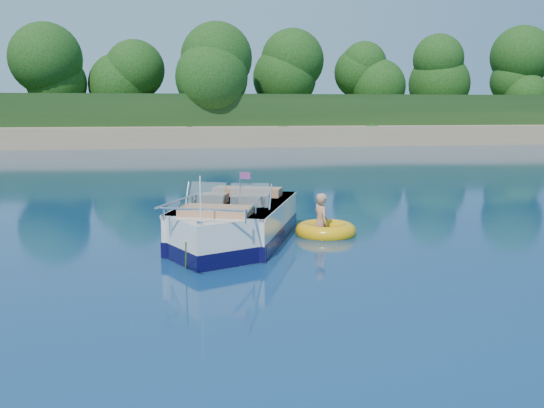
% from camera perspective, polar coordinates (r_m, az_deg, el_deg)
% --- Properties ---
extents(ground, '(160.00, 160.00, 0.00)m').
position_cam_1_polar(ground, '(10.84, -2.33, -6.40)').
color(ground, '#092143').
rests_on(ground, ground).
extents(shoreline, '(170.00, 59.00, 6.00)m').
position_cam_1_polar(shoreline, '(74.17, -8.71, 7.42)').
color(shoreline, '#987A58').
rests_on(shoreline, ground).
extents(treeline, '(150.00, 7.12, 8.19)m').
position_cam_1_polar(treeline, '(51.47, -8.31, 11.88)').
color(treeline, '#311B10').
rests_on(treeline, ground).
extents(motorboat, '(3.32, 5.53, 1.93)m').
position_cam_1_polar(motorboat, '(13.00, -3.74, -2.12)').
color(motorboat, silver).
rests_on(motorboat, ground).
extents(tow_tube, '(1.55, 1.55, 0.37)m').
position_cam_1_polar(tow_tube, '(13.98, 5.07, -2.51)').
color(tow_tube, '#FFAE0B').
rests_on(tow_tube, ground).
extents(boy, '(0.50, 0.81, 1.48)m').
position_cam_1_polar(boy, '(14.00, 4.54, -2.89)').
color(boy, tan).
rests_on(boy, ground).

